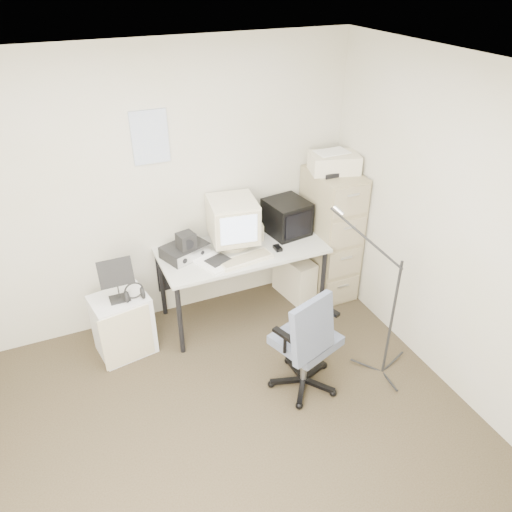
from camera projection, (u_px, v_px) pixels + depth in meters
name	position (u px, v px, depth m)	size (l,w,h in m)	color
floor	(239.00, 450.00, 3.56)	(3.60, 3.60, 0.01)	#322818
ceiling	(229.00, 89.00, 2.25)	(3.60, 3.60, 0.01)	white
wall_back	(158.00, 193.00, 4.31)	(3.60, 0.02, 2.50)	beige
wall_right	(472.00, 247.00, 3.52)	(0.02, 3.60, 2.50)	beige
wall_calendar	(150.00, 137.00, 4.03)	(0.30, 0.02, 0.44)	white
filing_cabinet	(330.00, 235.00, 4.92)	(0.40, 0.60, 1.30)	#96885E
printer	(334.00, 163.00, 4.56)	(0.44, 0.30, 0.17)	beige
desk	(242.00, 282.00, 4.71)	(1.50, 0.70, 0.73)	beige
crt_monitor	(233.00, 223.00, 4.46)	(0.41, 0.43, 0.45)	beige
crt_tv	(287.00, 217.00, 4.71)	(0.36, 0.38, 0.32)	black
desk_speaker	(259.00, 232.00, 4.62)	(0.08, 0.08, 0.16)	#BEB390
keyboard	(246.00, 259.00, 4.34)	(0.48, 0.17, 0.03)	beige
mouse	(278.00, 248.00, 4.50)	(0.06, 0.10, 0.03)	black
radio_receiver	(185.00, 250.00, 4.39)	(0.38, 0.27, 0.11)	black
radio_speaker	(186.00, 241.00, 4.28)	(0.14, 0.13, 0.14)	black
papers	(214.00, 263.00, 4.30)	(0.24, 0.32, 0.02)	white
pc_tower	(294.00, 277.00, 5.05)	(0.21, 0.48, 0.44)	beige
office_chair	(306.00, 338.00, 3.84)	(0.56, 0.56, 0.98)	slate
side_cart	(123.00, 325.00, 4.30)	(0.46, 0.36, 0.57)	silver
music_stand	(116.00, 279.00, 4.04)	(0.27, 0.15, 0.40)	black
headphones	(134.00, 294.00, 4.11)	(0.18, 0.18, 0.03)	black
mic_stand	(395.00, 303.00, 3.85)	(0.02, 0.02, 1.43)	black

